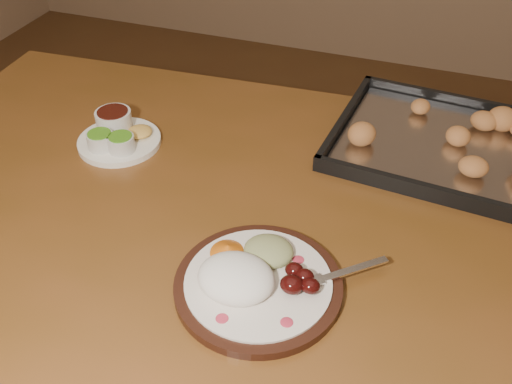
% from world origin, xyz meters
% --- Properties ---
extents(ground, '(4.00, 4.00, 0.00)m').
position_xyz_m(ground, '(0.00, 0.00, 0.00)').
color(ground, brown).
rests_on(ground, ground).
extents(dining_table, '(1.55, 0.98, 0.75)m').
position_xyz_m(dining_table, '(0.17, -0.20, 0.65)').
color(dining_table, brown).
rests_on(dining_table, ground).
extents(dinner_plate, '(0.31, 0.25, 0.06)m').
position_xyz_m(dinner_plate, '(0.23, -0.36, 0.77)').
color(dinner_plate, black).
rests_on(dinner_plate, dining_table).
extents(condiment_saucer, '(0.17, 0.17, 0.06)m').
position_xyz_m(condiment_saucer, '(-0.16, -0.09, 0.77)').
color(condiment_saucer, white).
rests_on(condiment_saucer, dining_table).
extents(baking_tray, '(0.52, 0.40, 0.05)m').
position_xyz_m(baking_tray, '(0.50, 0.10, 0.77)').
color(baking_tray, black).
rests_on(baking_tray, dining_table).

